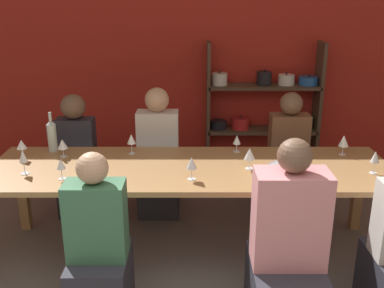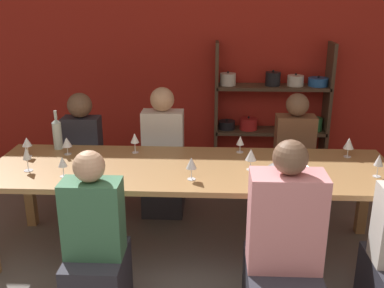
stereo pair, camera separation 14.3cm
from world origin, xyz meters
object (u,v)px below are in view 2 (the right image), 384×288
wine_glass_red_a (191,164)px  wine_glass_red_f (135,139)px  wine_glass_empty_a (240,141)px  wine_glass_red_c (67,143)px  wine_glass_red_b (63,162)px  shelf_unit (271,123)px  wine_bottle_green (57,133)px  person_far_b (164,166)px  wine_glass_white_c (27,142)px  person_far_c (85,165)px  wine_glass_white_b (26,154)px  wine_glass_empty_b (379,161)px  person_near_b (282,264)px  person_near_c (96,257)px  mixing_bowl (290,175)px  wine_glass_red_e (251,155)px  wine_glass_white_a (95,167)px  wine_glass_red_d (349,144)px  dining_table (191,175)px  person_far_a (292,169)px

wine_glass_red_a → wine_glass_red_f: same height
wine_glass_empty_a → wine_glass_red_c: wine_glass_red_c is taller
wine_glass_red_b → wine_glass_red_a: bearing=-0.5°
shelf_unit → wine_bottle_green: 2.40m
shelf_unit → person_far_b: (-1.12, -0.94, -0.17)m
wine_glass_red_b → wine_glass_white_c: wine_glass_white_c is taller
wine_glass_red_a → person_far_c: (-1.07, 0.99, -0.43)m
wine_glass_red_b → wine_glass_white_c: 0.58m
wine_glass_white_b → wine_glass_empty_a: bearing=16.8°
wine_glass_empty_b → person_near_b: person_near_b is taller
wine_glass_empty_b → wine_glass_red_f: size_ratio=1.03×
wine_glass_red_a → person_near_c: person_near_c is taller
wine_glass_red_b → wine_glass_red_c: size_ratio=1.06×
mixing_bowl → wine_glass_white_b: wine_glass_white_b is taller
shelf_unit → wine_glass_red_e: 1.80m
wine_glass_white_a → wine_glass_red_c: bearing=123.8°
wine_glass_red_f → person_far_c: size_ratio=0.15×
wine_glass_red_f → person_near_b: size_ratio=0.14×
wine_glass_red_d → person_near_c: size_ratio=0.14×
mixing_bowl → wine_glass_white_b: (-1.92, 0.12, 0.08)m
wine_glass_red_b → person_far_c: person_far_c is taller
wine_glass_red_c → person_near_c: 1.17m
shelf_unit → wine_glass_red_a: bearing=-112.5°
wine_glass_white_a → person_near_c: bearing=-78.7°
wine_glass_white_a → wine_glass_red_b: wine_glass_white_a is taller
wine_glass_white_a → wine_glass_white_b: size_ratio=0.92×
mixing_bowl → wine_glass_red_f: size_ratio=1.86×
wine_glass_red_b → wine_glass_red_d: (2.18, 0.52, 0.00)m
shelf_unit → mixing_bowl: shelf_unit is taller
dining_table → person_near_b: (0.60, -0.83, -0.23)m
shelf_unit → wine_glass_white_a: (-1.48, -2.04, 0.25)m
wine_glass_white_b → wine_glass_red_e: (1.67, 0.10, -0.01)m
person_near_b → wine_glass_white_c: bearing=152.8°
person_near_c → person_near_b: bearing=-3.6°
wine_glass_red_a → person_far_b: size_ratio=0.14×
shelf_unit → person_far_a: size_ratio=1.30×
person_near_c → shelf_unit: bearing=60.5°
wine_glass_red_d → person_far_c: size_ratio=0.14×
wine_glass_red_d → mixing_bowl: bearing=-135.8°
dining_table → wine_glass_red_f: wine_glass_red_f is taller
person_far_c → wine_glass_red_a: bearing=137.2°
wine_bottle_green → wine_glass_red_b: bearing=-68.4°
shelf_unit → wine_glass_white_c: size_ratio=9.25×
wine_glass_red_f → person_near_c: 1.15m
dining_table → person_far_c: size_ratio=2.70×
wine_glass_white_b → wine_glass_red_e: bearing=3.4°
wine_glass_white_c → wine_glass_red_e: bearing=-6.5°
person_near_c → wine_glass_red_c: bearing=115.1°
wine_glass_red_f → person_near_b: 1.62m
person_far_c → wine_glass_red_b: bearing=98.4°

